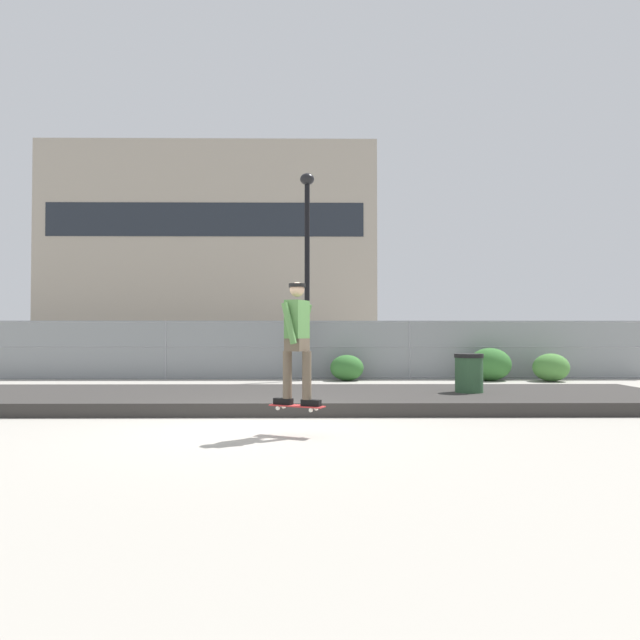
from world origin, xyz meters
TOP-DOWN VIEW (x-y plane):
  - ground_plane at (0.00, 0.00)m, footprint 120.00×120.00m
  - gravel_berm at (0.00, 3.10)m, footprint 16.05×3.71m
  - skateboard at (0.59, -0.45)m, footprint 0.81×0.52m
  - skater at (0.59, -0.45)m, footprint 0.70×0.62m
  - chain_fence at (-0.00, 9.53)m, footprint 23.22×0.06m
  - street_lamp at (0.61, 8.99)m, footprint 0.44×0.44m
  - parked_car_near at (-2.21, 11.84)m, footprint 4.56×2.27m
  - parked_car_mid at (3.48, 12.25)m, footprint 4.53×2.22m
  - library_building at (-7.23, 38.67)m, footprint 25.42×10.71m
  - shrub_left at (1.83, 8.90)m, footprint 1.02×0.84m
  - shrub_center at (6.21, 8.87)m, footprint 1.30×1.06m
  - shrub_right at (7.97, 8.58)m, footprint 1.09×0.89m
  - trash_bin at (3.98, 3.06)m, footprint 0.59×0.59m

SIDE VIEW (x-z plane):
  - ground_plane at x=0.00m, z-range 0.00..0.00m
  - gravel_berm at x=0.00m, z-range 0.00..0.25m
  - shrub_left at x=1.83m, z-range 0.00..0.79m
  - skateboard at x=0.59m, z-range 0.38..0.45m
  - shrub_right at x=7.97m, z-range 0.00..0.84m
  - shrub_center at x=6.21m, z-range 0.00..1.00m
  - trash_bin at x=3.98m, z-range 0.00..1.03m
  - parked_car_near at x=-2.21m, z-range 0.01..1.67m
  - parked_car_mid at x=3.48m, z-range 0.01..1.67m
  - chain_fence at x=0.00m, z-range 0.01..1.86m
  - skater at x=0.59m, z-range 0.55..2.29m
  - street_lamp at x=0.61m, z-range 0.81..7.21m
  - library_building at x=-7.23m, z-range 0.00..15.89m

